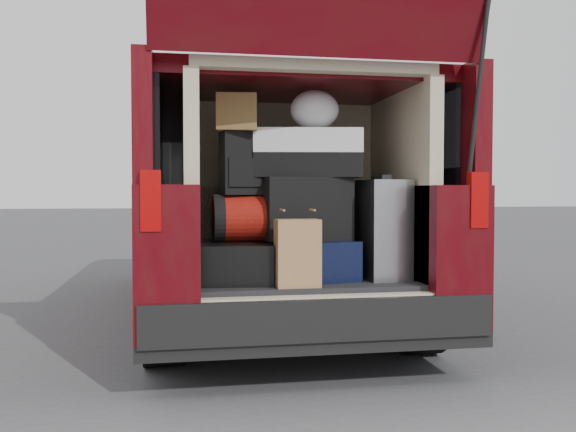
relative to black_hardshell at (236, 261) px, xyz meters
name	(u,v)px	position (x,y,z in m)	size (l,w,h in m)	color
ground	(308,377)	(0.40, -0.13, -0.66)	(80.00, 80.00, 0.00)	#3D3D40
minivan	(264,210)	(0.40, 1.72, 0.25)	(1.90, 5.35, 2.77)	black
load_floor	(299,320)	(0.40, 0.14, -0.39)	(1.24, 1.05, 0.55)	black
black_hardshell	(236,261)	(0.00, 0.00, 0.00)	(0.41, 0.56, 0.22)	black
navy_hardshell	(310,259)	(0.44, 0.02, 0.00)	(0.43, 0.53, 0.23)	black
silver_roller	(381,229)	(0.86, -0.05, 0.18)	(0.24, 0.39, 0.58)	silver
kraft_bag	(297,253)	(0.30, -0.29, 0.07)	(0.24, 0.15, 0.37)	#9C7046
red_duffel	(249,218)	(0.08, 0.04, 0.25)	(0.42, 0.27, 0.27)	#9D1B0E
black_soft_case	(304,208)	(0.41, 0.04, 0.30)	(0.51, 0.31, 0.37)	black
backpack	(243,163)	(0.05, 0.05, 0.57)	(0.26, 0.16, 0.37)	black
twotone_duffel	(307,154)	(0.43, 0.08, 0.63)	(0.64, 0.33, 0.29)	white
grocery_sack_lower	(237,113)	(0.01, 0.01, 0.86)	(0.23, 0.19, 0.21)	olive
plastic_bag_center	(315,110)	(0.47, 0.04, 0.89)	(0.29, 0.27, 0.23)	white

